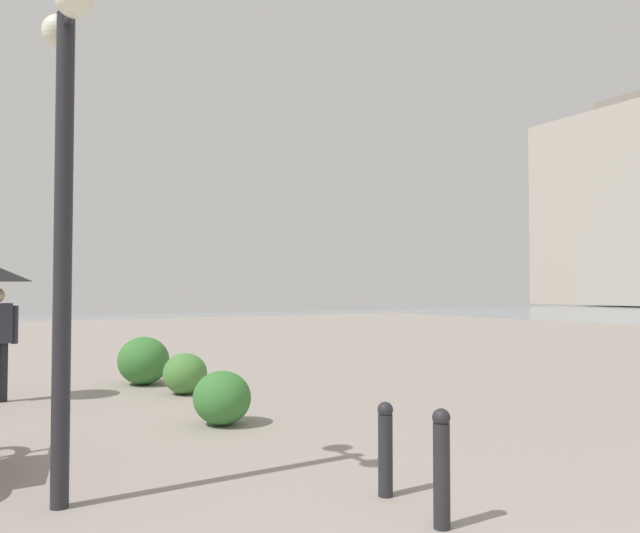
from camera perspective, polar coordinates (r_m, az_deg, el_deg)
The scene contains 7 objects.
building_highrise at distance 81.06m, azimuth 25.95°, elevation 4.45°, with size 16.19×15.66×23.07m.
lamppost at distance 5.53m, azimuth -21.63°, elevation 8.27°, with size 0.98×0.28×4.00m.
bollard_near at distance 4.87m, azimuth 10.67°, elevation -16.88°, with size 0.13×0.13×0.84m.
bollard_mid at distance 5.52m, azimuth 5.78°, elevation -15.53°, with size 0.13×0.13×0.77m.
shrub_low at distance 10.79m, azimuth -11.81°, elevation -9.22°, with size 0.78×0.70×0.66m.
shrub_round at distance 12.00m, azimuth -15.29°, elevation -8.01°, with size 0.99×0.89×0.84m.
shrub_wide at distance 8.32m, azimuth -8.63°, elevation -11.37°, with size 0.79×0.71×0.67m.
Camera 1 is at (-1.11, 2.07, 1.69)m, focal length 36.31 mm.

